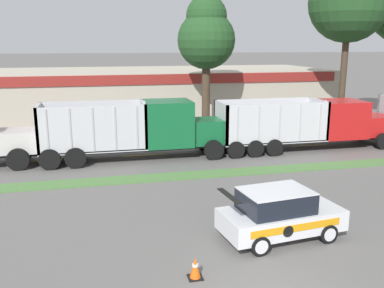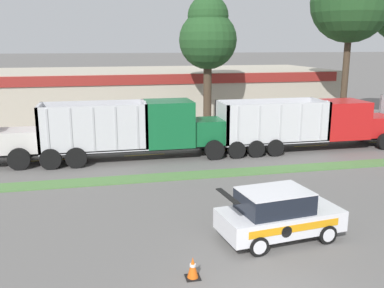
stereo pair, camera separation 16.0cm
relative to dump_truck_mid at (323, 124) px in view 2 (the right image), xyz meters
name	(u,v)px [view 2 (the right image)]	position (x,y,z in m)	size (l,w,h in m)	color
grass_verge	(183,176)	(-9.75, -3.96, -1.49)	(120.00, 1.23, 0.06)	#517F42
centre_line_3	(50,160)	(-16.56, 0.66, -1.52)	(2.40, 0.14, 0.01)	yellow
centre_line_4	(145,155)	(-11.16, 0.66, -1.52)	(2.40, 0.14, 0.01)	yellow
centre_line_5	(231,150)	(-5.76, 0.66, -1.52)	(2.40, 0.14, 0.01)	yellow
centre_line_6	(311,146)	(-0.36, 0.66, -1.52)	(2.40, 0.14, 0.01)	yellow
dump_truck_mid	(323,124)	(0.00, 0.00, 0.00)	(11.37, 2.80, 3.14)	black
dump_truck_far_right	(154,129)	(-10.67, -0.10, 0.16)	(10.67, 2.64, 3.43)	black
rally_car	(278,214)	(-8.00, -11.46, -0.64)	(4.30, 2.34, 1.77)	white
traffic_cone	(193,268)	(-11.34, -13.31, -1.21)	(0.41, 0.41, 0.64)	black
store_building_backdrop	(137,91)	(-10.07, 16.66, 0.52)	(36.04, 12.10, 4.08)	#BCB29E
tree_behind_left	(208,35)	(-5.49, 7.73, 5.54)	(4.31, 4.31, 9.94)	#473828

